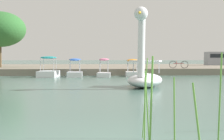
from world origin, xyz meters
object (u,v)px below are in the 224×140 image
Objects in this scene: parked_van at (224,58)px; pedal_boat_orange at (132,71)px; swan_boat at (145,73)px; pedal_boat_teal at (49,71)px; pedal_boat_blue at (75,72)px; bicycle_parked at (179,64)px; tree_broadleaf_left at (0,29)px; pedal_boat_pink at (104,72)px.

pedal_boat_orange is at bearing -132.88° from parked_van.
swan_boat reaches higher than pedal_boat_teal.
pedal_boat_blue is at bearing -140.56° from parked_van.
bicycle_parked is at bearing 18.25° from pedal_boat_blue.
pedal_boat_orange is (0.65, 9.48, -0.32)m from swan_boat.
swan_boat is 20.43m from tree_broadleaf_left.
swan_boat is 28.58m from parked_van.
tree_broadleaf_left is (-5.67, 7.21, 3.84)m from pedal_boat_teal.
parked_van is at bearing 17.16° from tree_broadleaf_left.
bicycle_parked is at bearing -127.61° from parked_van.
bicycle_parked is at bearing 67.06° from swan_boat.
pedal_boat_teal is 11.55m from bicycle_parked.
pedal_boat_teal is (-5.91, 9.24, -0.27)m from swan_boat.
swan_boat is 1.94× the size of pedal_boat_orange.
pedal_boat_pink is 22.35m from parked_van.
tree_broadleaf_left reaches higher than parked_van.
pedal_boat_orange is 5.39m from bicycle_parked.
pedal_boat_teal is 0.54× the size of parked_van.
bicycle_parked is (4.56, 2.83, 0.49)m from pedal_boat_orange.
pedal_boat_blue is 0.27× the size of tree_broadleaf_left.
swan_boat is 0.83× the size of parked_van.
pedal_boat_teal is 9.94m from tree_broadleaf_left.
pedal_boat_pink is at bearing -0.07° from pedal_boat_teal.
pedal_boat_pink is at bearing -35.90° from tree_broadleaf_left.
pedal_boat_orange is 4.53m from pedal_boat_blue.
bicycle_parked is 0.35× the size of parked_van.
pedal_boat_teal is at bearing 179.93° from pedal_boat_pink.
swan_boat reaches higher than bicycle_parked.
pedal_boat_blue reaches higher than pedal_boat_orange.
swan_boat is at bearing -54.85° from tree_broadleaf_left.
pedal_boat_pink is (-1.61, 9.23, -0.34)m from swan_boat.
pedal_boat_teal reaches higher than pedal_boat_blue.
pedal_boat_blue is (-2.27, 0.08, 0.03)m from pedal_boat_pink.
pedal_boat_orange is at bearing 86.10° from swan_boat.
bicycle_parked is (6.82, 3.08, 0.51)m from pedal_boat_pink.
pedal_boat_pink is at bearing 99.91° from swan_boat.
pedal_boat_orange is 0.27× the size of tree_broadleaf_left.
parked_van is (18.51, 15.23, 1.08)m from pedal_boat_blue.
swan_boat reaches higher than pedal_boat_blue.
pedal_boat_teal is at bearing -143.32° from parked_van.
parked_van is at bearing 59.19° from swan_boat.
pedal_boat_teal reaches higher than pedal_boat_orange.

